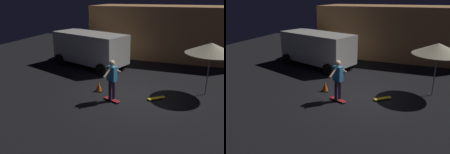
# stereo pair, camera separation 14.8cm
# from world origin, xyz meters

# --- Properties ---
(ground_plane) EXTENTS (28.00, 28.00, 0.00)m
(ground_plane) POSITION_xyz_m (0.00, 0.00, 0.00)
(ground_plane) COLOR black
(low_building) EXTENTS (10.25, 3.83, 3.48)m
(low_building) POSITION_xyz_m (0.35, 7.87, 1.74)
(low_building) COLOR tan
(low_building) RESTS_ON ground_plane
(parked_van) EXTENTS (4.97, 3.43, 2.03)m
(parked_van) POSITION_xyz_m (-3.67, 3.66, 1.16)
(parked_van) COLOR silver
(parked_van) RESTS_ON ground_plane
(patio_umbrella) EXTENTS (2.10, 2.10, 2.30)m
(patio_umbrella) POSITION_xyz_m (2.98, 1.35, 2.07)
(patio_umbrella) COLOR slate
(patio_umbrella) RESTS_ON ground_plane
(skateboard_ridden) EXTENTS (0.80, 0.48, 0.07)m
(skateboard_ridden) POSITION_xyz_m (-0.65, -0.69, 0.06)
(skateboard_ridden) COLOR #AD1E23
(skateboard_ridden) RESTS_ON ground_plane
(skateboard_spare) EXTENTS (0.72, 0.66, 0.07)m
(skateboard_spare) POSITION_xyz_m (1.05, 0.10, 0.06)
(skateboard_spare) COLOR gold
(skateboard_spare) RESTS_ON ground_plane
(skater) EXTENTS (0.45, 0.94, 1.67)m
(skater) POSITION_xyz_m (-0.65, -0.69, 1.04)
(skater) COLOR #382D4C
(skater) RESTS_ON skateboard_ridden
(traffic_cone) EXTENTS (0.34, 0.34, 0.46)m
(traffic_cone) POSITION_xyz_m (-1.57, 0.09, 0.21)
(traffic_cone) COLOR black
(traffic_cone) RESTS_ON ground_plane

